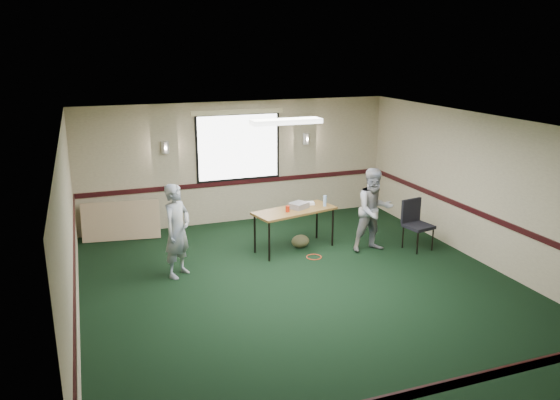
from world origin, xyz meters
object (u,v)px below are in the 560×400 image
object	(u,v)px
folding_table	(295,213)
person_left	(177,231)
person_right	(374,210)
conference_chair	(415,220)
projector	(299,205)

from	to	relation	value
folding_table	person_left	xyz separation A→B (m)	(-2.34, -0.49, 0.07)
person_right	conference_chair	bearing A→B (deg)	-10.46
conference_chair	person_right	distance (m)	0.89
projector	person_right	world-z (taller)	person_right
conference_chair	person_left	xyz separation A→B (m)	(-4.59, 0.25, 0.25)
projector	person_left	bearing A→B (deg)	163.85
folding_table	person_left	distance (m)	2.40
projector	conference_chair	world-z (taller)	conference_chair
person_left	person_right	bearing A→B (deg)	-45.09
folding_table	person_right	size ratio (longest dim) A/B	1.06
person_left	person_right	size ratio (longest dim) A/B	1.00
conference_chair	person_right	size ratio (longest dim) A/B	0.59
person_left	folding_table	bearing A→B (deg)	-31.90
conference_chair	projector	bearing A→B (deg)	148.81
person_left	projector	bearing A→B (deg)	-31.03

